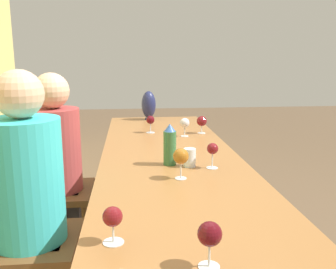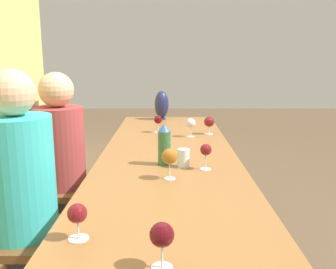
% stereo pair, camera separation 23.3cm
% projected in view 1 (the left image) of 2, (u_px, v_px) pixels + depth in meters
% --- Properties ---
extents(ground_plane, '(14.00, 14.00, 0.00)m').
position_uv_depth(ground_plane, '(169.00, 261.00, 2.42)').
color(ground_plane, brown).
extents(dining_table, '(2.71, 0.81, 0.72)m').
position_uv_depth(dining_table, '(169.00, 164.00, 2.29)').
color(dining_table, '#936033').
rests_on(dining_table, ground_plane).
extents(water_bottle, '(0.07, 0.07, 0.23)m').
position_uv_depth(water_bottle, '(170.00, 145.00, 2.02)').
color(water_bottle, '#336638').
rests_on(water_bottle, dining_table).
extents(water_tumbler, '(0.07, 0.07, 0.10)m').
position_uv_depth(water_tumbler, '(190.00, 158.00, 2.00)').
color(water_tumbler, silver).
rests_on(water_tumbler, dining_table).
extents(vase, '(0.13, 0.13, 0.26)m').
position_uv_depth(vase, '(149.00, 105.00, 3.43)').
color(vase, '#1E234C').
rests_on(vase, dining_table).
extents(wine_glass_0, '(0.08, 0.08, 0.13)m').
position_uv_depth(wine_glass_0, '(202.00, 121.00, 2.84)').
color(wine_glass_0, silver).
rests_on(wine_glass_0, dining_table).
extents(wine_glass_1, '(0.07, 0.07, 0.12)m').
position_uv_depth(wine_glass_1, '(113.00, 218.00, 1.18)').
color(wine_glass_1, silver).
rests_on(wine_glass_1, dining_table).
extents(wine_glass_2, '(0.07, 0.07, 0.14)m').
position_uv_depth(wine_glass_2, '(185.00, 123.00, 2.73)').
color(wine_glass_2, silver).
rests_on(wine_glass_2, dining_table).
extents(wine_glass_3, '(0.08, 0.08, 0.15)m').
position_uv_depth(wine_glass_3, '(181.00, 157.00, 1.79)').
color(wine_glass_3, silver).
rests_on(wine_glass_3, dining_table).
extents(wine_glass_4, '(0.06, 0.06, 0.14)m').
position_uv_depth(wine_glass_4, '(213.00, 150.00, 1.96)').
color(wine_glass_4, silver).
rests_on(wine_glass_4, dining_table).
extents(wine_glass_5, '(0.07, 0.07, 0.13)m').
position_uv_depth(wine_glass_5, '(150.00, 121.00, 2.86)').
color(wine_glass_5, silver).
rests_on(wine_glass_5, dining_table).
extents(wine_glass_6, '(0.07, 0.07, 0.14)m').
position_uv_depth(wine_glass_6, '(210.00, 235.00, 1.04)').
color(wine_glass_6, silver).
rests_on(wine_glass_6, dining_table).
extents(chair_near, '(0.44, 0.44, 1.00)m').
position_uv_depth(chair_near, '(12.00, 227.00, 1.75)').
color(chair_near, brown).
rests_on(chair_near, ground_plane).
extents(chair_far, '(0.44, 0.44, 1.00)m').
position_uv_depth(chair_far, '(44.00, 180.00, 2.41)').
color(chair_far, brown).
rests_on(chair_far, ground_plane).
extents(person_near, '(0.34, 0.34, 1.25)m').
position_uv_depth(person_near, '(30.00, 196.00, 1.73)').
color(person_near, '#2D2D38').
rests_on(person_near, ground_plane).
extents(person_far, '(0.33, 0.33, 1.20)m').
position_uv_depth(person_far, '(58.00, 160.00, 2.39)').
color(person_far, '#2D2D38').
rests_on(person_far, ground_plane).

